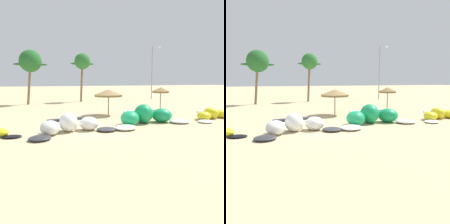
# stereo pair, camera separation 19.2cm
# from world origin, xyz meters

# --- Properties ---
(ground_plane) EXTENTS (260.00, 260.00, 0.00)m
(ground_plane) POSITION_xyz_m (0.00, 0.00, 0.00)
(ground_plane) COLOR #C6B284
(kite_left_of_center) EXTENTS (6.53, 3.82, 1.37)m
(kite_left_of_center) POSITION_xyz_m (-2.42, -0.35, 0.52)
(kite_left_of_center) COLOR #333338
(kite_left_of_center) RESTS_ON ground
(kite_center) EXTENTS (7.72, 4.19, 1.67)m
(kite_center) POSITION_xyz_m (4.32, 0.86, 0.64)
(kite_center) COLOR white
(kite_center) RESTS_ON ground
(kite_right_of_center) EXTENTS (6.22, 3.34, 1.09)m
(kite_right_of_center) POSITION_xyz_m (11.67, 0.94, 0.42)
(kite_right_of_center) COLOR white
(kite_right_of_center) RESTS_ON ground
(beach_umbrella_near_van) EXTENTS (3.15, 3.15, 2.78)m
(beach_umbrella_near_van) POSITION_xyz_m (2.70, 6.67, 2.39)
(beach_umbrella_near_van) COLOR brown
(beach_umbrella_near_van) RESTS_ON ground
(beach_umbrella_middle) EXTENTS (2.23, 2.23, 2.88)m
(beach_umbrella_middle) POSITION_xyz_m (10.29, 8.62, 2.52)
(beach_umbrella_middle) COLOR brown
(beach_umbrella_middle) RESTS_ON ground
(palm_left_of_gap) EXTENTS (5.07, 3.38, 8.36)m
(palm_left_of_gap) POSITION_xyz_m (-5.39, 20.77, 6.59)
(palm_left_of_gap) COLOR brown
(palm_left_of_gap) RESTS_ON ground
(palm_center_left) EXTENTS (4.18, 2.78, 8.41)m
(palm_center_left) POSITION_xyz_m (3.11, 22.93, 6.86)
(palm_center_left) COLOR brown
(palm_center_left) RESTS_ON ground
(lamppost_west_center) EXTENTS (1.92, 0.24, 10.36)m
(lamppost_west_center) POSITION_xyz_m (17.14, 23.42, 5.74)
(lamppost_west_center) COLOR gray
(lamppost_west_center) RESTS_ON ground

